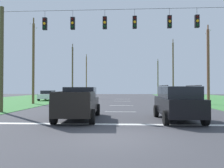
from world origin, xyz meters
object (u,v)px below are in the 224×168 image
object	(u,v)px
suv_black	(177,102)
utility_pole_distant_left	(86,75)
overhead_signal_span	(118,50)
pickup_truck	(79,103)
utility_pole_mid_right	(208,66)
utility_pole_near_left	(158,77)
distant_car_crossing_white	(48,95)
utility_pole_far_right	(173,69)
utility_pole_far_left	(33,62)
utility_pole_distant_right	(72,71)

from	to	relation	value
suv_black	utility_pole_distant_left	bearing A→B (deg)	105.89
overhead_signal_span	utility_pole_distant_left	bearing A→B (deg)	102.93
pickup_truck	utility_pole_mid_right	xyz separation A→B (m)	(12.33, 12.11, 3.46)
utility_pole_near_left	utility_pole_distant_left	world-z (taller)	utility_pole_distant_left
distant_car_crossing_white	utility_pole_far_right	world-z (taller)	utility_pole_far_right
pickup_truck	utility_pole_near_left	size ratio (longest dim) A/B	0.54
utility_pole_near_left	utility_pole_far_left	xyz separation A→B (m)	(-20.35, -36.21, 0.07)
utility_pole_far_left	utility_pole_distant_left	xyz separation A→B (m)	(0.16, 35.78, 0.60)
overhead_signal_span	suv_black	size ratio (longest dim) A/B	3.88
distant_car_crossing_white	utility_pole_far_right	distance (m)	24.36
utility_pole_far_right	distant_car_crossing_white	bearing A→B (deg)	-153.16
pickup_truck	utility_pole_far_right	bearing A→B (deg)	67.66
utility_pole_near_left	utility_pole_distant_right	bearing A→B (deg)	-138.24
pickup_truck	utility_pole_mid_right	bearing A→B (deg)	44.47
overhead_signal_span	utility_pole_far_left	distance (m)	13.64
overhead_signal_span	pickup_truck	size ratio (longest dim) A/B	3.40
pickup_truck	suv_black	size ratio (longest dim) A/B	1.14
utility_pole_far_left	utility_pole_mid_right	bearing A→B (deg)	-0.26
utility_pole_distant_right	utility_pole_distant_left	world-z (taller)	utility_pole_distant_left
overhead_signal_span	distant_car_crossing_white	bearing A→B (deg)	124.75
utility_pole_near_left	utility_pole_distant_left	xyz separation A→B (m)	(-20.19, -0.43, 0.67)
utility_pole_near_left	utility_pole_mid_right	bearing A→B (deg)	-89.91
utility_pole_far_right	utility_pole_distant_left	world-z (taller)	utility_pole_far_right
suv_black	utility_pole_mid_right	bearing A→B (deg)	62.48
suv_black	utility_pole_near_left	size ratio (longest dim) A/B	0.48
suv_black	overhead_signal_span	bearing A→B (deg)	133.40
overhead_signal_span	utility_pole_near_left	world-z (taller)	utility_pole_near_left
utility_pole_distant_right	utility_pole_distant_left	bearing A→B (deg)	90.60
distant_car_crossing_white	utility_pole_distant_left	size ratio (longest dim) A/B	0.38
utility_pole_distant_left	suv_black	bearing A→B (deg)	-74.11
utility_pole_near_left	distant_car_crossing_white	bearing A→B (deg)	-126.17
utility_pole_near_left	utility_pole_distant_left	size ratio (longest dim) A/B	0.88
utility_pole_mid_right	suv_black	bearing A→B (deg)	-117.52
distant_car_crossing_white	utility_pole_distant_left	xyz separation A→B (m)	(0.95, 28.48, 4.80)
utility_pole_far_left	pickup_truck	bearing A→B (deg)	-56.50
suv_black	distant_car_crossing_white	world-z (taller)	suv_black
utility_pole_far_right	utility_pole_distant_left	bearing A→B (deg)	138.99
overhead_signal_span	utility_pole_distant_left	distance (m)	45.77
utility_pole_mid_right	utility_pole_distant_right	size ratio (longest dim) A/B	0.83
utility_pole_mid_right	utility_pole_near_left	xyz separation A→B (m)	(-0.06, 36.30, 0.49)
pickup_truck	overhead_signal_span	bearing A→B (deg)	55.39
utility_pole_near_left	utility_pole_distant_right	size ratio (longest dim) A/B	0.92
pickup_truck	utility_pole_far_left	distance (m)	15.17
utility_pole_mid_right	utility_pole_near_left	distance (m)	36.30
utility_pole_far_right	utility_pole_far_left	size ratio (longest dim) A/B	1.12
utility_pole_distant_left	distant_car_crossing_white	bearing A→B (deg)	-91.90
pickup_truck	suv_black	world-z (taller)	suv_black
utility_pole_mid_right	utility_pole_distant_left	distance (m)	41.20
overhead_signal_span	utility_pole_mid_right	distance (m)	13.29
utility_pole_mid_right	utility_pole_near_left	world-z (taller)	utility_pole_near_left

